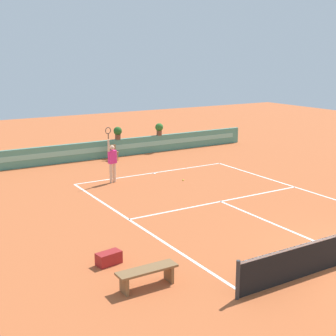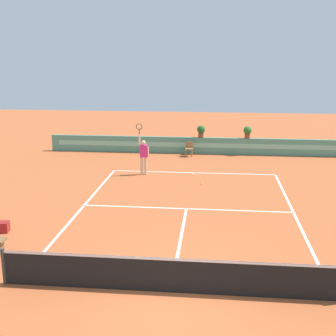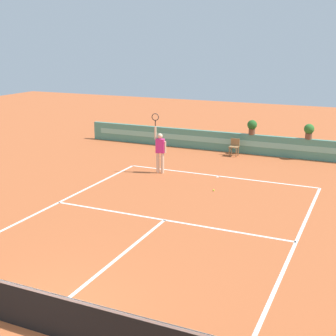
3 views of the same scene
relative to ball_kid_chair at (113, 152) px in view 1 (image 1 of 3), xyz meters
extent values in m
plane|color=#B2562D|center=(0.44, -9.66, -0.48)|extent=(60.00, 60.00, 0.00)
cube|color=white|center=(0.44, -3.77, -0.47)|extent=(8.22, 0.10, 0.01)
cube|color=white|center=(0.44, -9.26, -0.47)|extent=(8.22, 0.10, 0.01)
cube|color=white|center=(0.44, -12.46, -0.47)|extent=(0.10, 6.40, 0.01)
cube|color=white|center=(-3.67, -9.71, -0.47)|extent=(0.10, 11.89, 0.01)
cube|color=white|center=(4.55, -9.71, -0.47)|extent=(0.10, 11.89, 0.01)
cube|color=white|center=(0.44, -3.87, -0.47)|extent=(0.10, 0.20, 0.01)
cylinder|color=#333333|center=(-3.97, -15.66, 0.02)|extent=(0.10, 0.10, 1.00)
cube|color=#4C8E7A|center=(0.44, 0.73, 0.02)|extent=(18.00, 0.20, 1.00)
cube|color=#7ABCA8|center=(0.44, 0.63, 0.07)|extent=(17.10, 0.01, 0.28)
cylinder|color=olive|center=(-0.18, -0.24, -0.25)|extent=(0.05, 0.05, 0.45)
cylinder|color=olive|center=(0.18, -0.24, -0.25)|extent=(0.05, 0.05, 0.45)
cylinder|color=olive|center=(-0.18, 0.11, -0.25)|extent=(0.05, 0.05, 0.45)
cylinder|color=olive|center=(0.18, 0.11, -0.25)|extent=(0.05, 0.05, 0.45)
cube|color=olive|center=(0.00, -0.07, -0.01)|extent=(0.44, 0.44, 0.04)
cube|color=olive|center=(0.00, 0.13, 0.19)|extent=(0.44, 0.04, 0.36)
cube|color=brown|center=(-6.17, -14.01, -0.25)|extent=(0.08, 0.40, 0.45)
cube|color=brown|center=(-4.89, -14.01, -0.25)|extent=(0.08, 0.40, 0.45)
cube|color=brown|center=(-5.53, -14.01, 0.00)|extent=(1.60, 0.44, 0.06)
cube|color=maroon|center=(-5.80, -12.27, -0.30)|extent=(0.75, 0.46, 0.36)
cylinder|color=beige|center=(-1.92, -4.32, -0.03)|extent=(0.14, 0.14, 0.90)
cylinder|color=beige|center=(-2.11, -4.37, -0.03)|extent=(0.14, 0.14, 0.90)
cube|color=#E52D84|center=(-2.02, -4.34, 0.72)|extent=(0.40, 0.30, 0.60)
sphere|color=beige|center=(-2.02, -4.34, 1.15)|extent=(0.22, 0.22, 0.22)
cylinder|color=beige|center=(-2.21, -4.39, 1.27)|extent=(0.09, 0.09, 0.55)
cylinder|color=black|center=(-2.21, -4.39, 1.69)|extent=(0.04, 0.04, 0.24)
torus|color=#262626|center=(-2.21, -4.39, 1.95)|extent=(0.31, 0.10, 0.31)
cylinder|color=beige|center=(-1.80, -4.29, 0.67)|extent=(0.09, 0.09, 0.50)
sphere|color=#CCE033|center=(0.90, -5.78, -0.44)|extent=(0.07, 0.07, 0.07)
cylinder|color=brown|center=(3.41, 0.73, 0.66)|extent=(0.32, 0.32, 0.28)
sphere|color=#2D6B28|center=(3.41, 0.73, 1.01)|extent=(0.48, 0.48, 0.48)
cylinder|color=brown|center=(0.66, 0.73, 0.66)|extent=(0.32, 0.32, 0.28)
sphere|color=#235B23|center=(0.66, 0.73, 1.01)|extent=(0.48, 0.48, 0.48)
camera|label=1|loc=(-10.74, -23.61, 5.24)|focal=50.50mm
camera|label=2|loc=(1.45, -26.01, 5.48)|focal=48.33mm
camera|label=3|loc=(6.24, -21.90, 5.05)|focal=49.94mm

